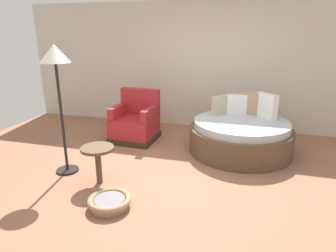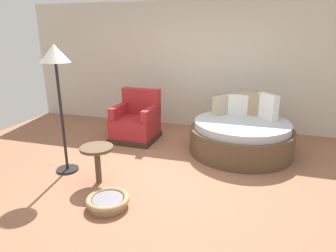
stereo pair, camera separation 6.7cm
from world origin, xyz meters
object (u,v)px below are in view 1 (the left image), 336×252
round_daybed (241,135)px  floor_lamp (56,66)px  red_armchair (136,123)px  pet_basket (110,202)px  side_table (98,154)px

round_daybed → floor_lamp: size_ratio=0.95×
red_armchair → pet_basket: (0.57, -2.27, -0.26)m
side_table → floor_lamp: 1.29m
round_daybed → floor_lamp: bearing=-148.4°
round_daybed → side_table: (-1.79, -1.68, 0.14)m
pet_basket → floor_lamp: 1.92m
red_armchair → pet_basket: red_armchair is taller
side_table → floor_lamp: (-0.63, 0.19, 1.11)m
red_armchair → side_table: bearing=-84.5°
side_table → round_daybed: bearing=43.2°
side_table → floor_lamp: bearing=163.3°
round_daybed → side_table: 2.45m
red_armchair → round_daybed: bearing=-2.5°
pet_basket → floor_lamp: (-1.04, 0.70, 1.46)m
pet_basket → floor_lamp: size_ratio=0.28×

